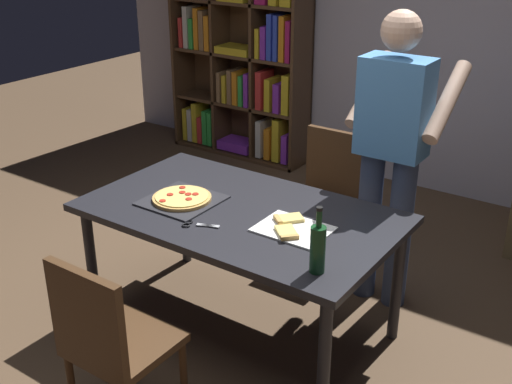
% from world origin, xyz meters
% --- Properties ---
extents(ground_plane, '(12.00, 12.00, 0.00)m').
position_xyz_m(ground_plane, '(0.00, 0.00, 0.00)').
color(ground_plane, brown).
extents(back_wall, '(6.40, 0.10, 2.80)m').
position_xyz_m(back_wall, '(0.00, 2.60, 1.40)').
color(back_wall, '#BCB7C6').
rests_on(back_wall, ground_plane).
extents(dining_table, '(1.68, 0.98, 0.75)m').
position_xyz_m(dining_table, '(0.00, 0.00, 0.68)').
color(dining_table, '#232328').
rests_on(dining_table, ground_plane).
extents(chair_near_camera, '(0.42, 0.42, 0.90)m').
position_xyz_m(chair_near_camera, '(-0.00, -0.98, 0.51)').
color(chair_near_camera, '#472D19').
rests_on(chair_near_camera, ground_plane).
extents(chair_far_side, '(0.42, 0.42, 0.90)m').
position_xyz_m(chair_far_side, '(0.00, 0.98, 0.51)').
color(chair_far_side, '#472D19').
rests_on(chair_far_side, ground_plane).
extents(bookshelf, '(1.40, 0.35, 1.95)m').
position_xyz_m(bookshelf, '(-1.69, 2.37, 0.95)').
color(bookshelf, '#513823').
rests_on(bookshelf, ground_plane).
extents(person_serving_pizza, '(0.55, 0.54, 1.75)m').
position_xyz_m(person_serving_pizza, '(0.52, 0.76, 1.00)').
color(person_serving_pizza, '#38476B').
rests_on(person_serving_pizza, ground_plane).
extents(pepperoni_pizza_on_tray, '(0.38, 0.38, 0.04)m').
position_xyz_m(pepperoni_pizza_on_tray, '(-0.33, -0.09, 0.77)').
color(pepperoni_pizza_on_tray, '#2D2D33').
rests_on(pepperoni_pizza_on_tray, dining_table).
extents(pizza_slices_on_towel, '(0.36, 0.30, 0.03)m').
position_xyz_m(pizza_slices_on_towel, '(0.35, -0.04, 0.76)').
color(pizza_slices_on_towel, white).
rests_on(pizza_slices_on_towel, dining_table).
extents(wine_bottle, '(0.07, 0.07, 0.32)m').
position_xyz_m(wine_bottle, '(0.65, -0.32, 0.87)').
color(wine_bottle, '#194723').
rests_on(wine_bottle, dining_table).
extents(kitchen_scissors, '(0.20, 0.12, 0.01)m').
position_xyz_m(kitchen_scissors, '(-0.08, -0.28, 0.76)').
color(kitchen_scissors, silver).
rests_on(kitchen_scissors, dining_table).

